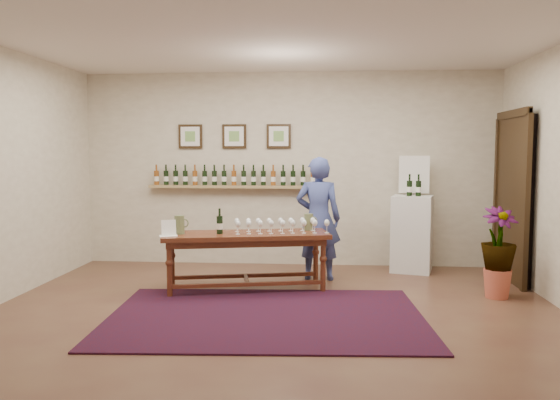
# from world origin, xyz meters

# --- Properties ---
(ground) EXTENTS (6.00, 6.00, 0.00)m
(ground) POSITION_xyz_m (0.00, 0.00, 0.00)
(ground) COLOR #502D23
(ground) RESTS_ON ground
(room_shell) EXTENTS (6.00, 6.00, 6.00)m
(room_shell) POSITION_xyz_m (2.11, 1.86, 1.12)
(room_shell) COLOR beige
(room_shell) RESTS_ON ground
(rug) EXTENTS (3.25, 2.26, 0.02)m
(rug) POSITION_xyz_m (-0.07, -0.13, 0.01)
(rug) COLOR #410B12
(rug) RESTS_ON ground
(tasting_table) EXTENTS (2.04, 1.01, 0.69)m
(tasting_table) POSITION_xyz_m (-0.41, 0.93, 0.59)
(tasting_table) COLOR #451611
(tasting_table) RESTS_ON ground
(table_glasses) EXTENTS (1.25, 0.49, 0.17)m
(table_glasses) POSITION_xyz_m (-0.06, 1.00, 0.78)
(table_glasses) COLOR white
(table_glasses) RESTS_ON tasting_table
(table_bottles) EXTENTS (0.29, 0.20, 0.28)m
(table_bottles) POSITION_xyz_m (-0.72, 0.87, 0.84)
(table_bottles) COLOR black
(table_bottles) RESTS_ON tasting_table
(pitcher_left) EXTENTS (0.18, 0.18, 0.22)m
(pitcher_left) POSITION_xyz_m (-1.18, 0.79, 0.80)
(pitcher_left) COLOR #616C43
(pitcher_left) RESTS_ON tasting_table
(pitcher_right) EXTENTS (0.16, 0.16, 0.20)m
(pitcher_right) POSITION_xyz_m (0.32, 1.23, 0.79)
(pitcher_right) COLOR #616C43
(pitcher_right) RESTS_ON tasting_table
(menu_card) EXTENTS (0.24, 0.21, 0.18)m
(menu_card) POSITION_xyz_m (-1.27, 0.64, 0.78)
(menu_card) COLOR white
(menu_card) RESTS_ON tasting_table
(display_pedestal) EXTENTS (0.64, 0.64, 1.05)m
(display_pedestal) POSITION_xyz_m (1.73, 2.17, 0.53)
(display_pedestal) COLOR silver
(display_pedestal) RESTS_ON ground
(pedestal_bottles) EXTENTS (0.31, 0.15, 0.30)m
(pedestal_bottles) POSITION_xyz_m (1.73, 2.09, 1.20)
(pedestal_bottles) COLOR black
(pedestal_bottles) RESTS_ON display_pedestal
(info_sign) EXTENTS (0.41, 0.13, 0.57)m
(info_sign) POSITION_xyz_m (1.76, 2.29, 1.34)
(info_sign) COLOR white
(info_sign) RESTS_ON display_pedestal
(potted_plant) EXTENTS (0.58, 0.58, 0.89)m
(potted_plant) POSITION_xyz_m (2.47, 0.82, 0.52)
(potted_plant) COLOR #C05740
(potted_plant) RESTS_ON ground
(person) EXTENTS (0.60, 0.42, 1.59)m
(person) POSITION_xyz_m (0.44, 1.57, 0.80)
(person) COLOR #394687
(person) RESTS_ON ground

